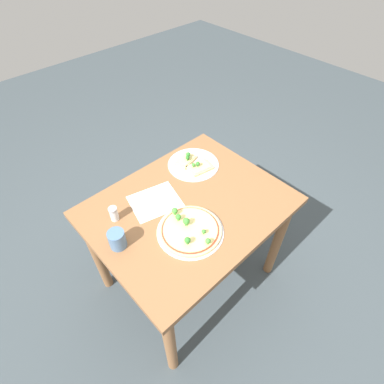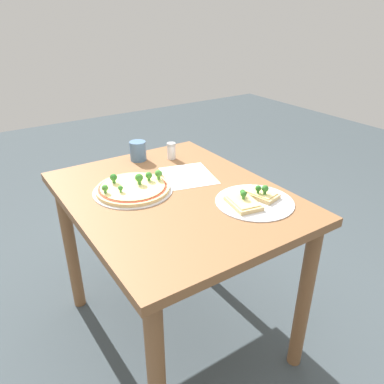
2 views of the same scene
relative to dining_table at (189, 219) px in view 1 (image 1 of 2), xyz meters
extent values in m
plane|color=#3D474C|center=(0.00, 0.00, -0.65)|extent=(8.00, 8.00, 0.00)
cube|color=brown|center=(0.00, 0.00, 0.10)|extent=(1.02, 0.81, 0.04)
cylinder|color=brown|center=(-0.45, -0.35, -0.28)|extent=(0.06, 0.06, 0.73)
cylinder|color=brown|center=(0.45, -0.35, -0.28)|extent=(0.06, 0.06, 0.73)
cylinder|color=brown|center=(-0.45, 0.35, -0.28)|extent=(0.06, 0.06, 0.73)
cylinder|color=brown|center=(0.45, 0.35, -0.28)|extent=(0.06, 0.06, 0.73)
cylinder|color=silver|center=(0.11, 0.13, 0.12)|extent=(0.33, 0.33, 0.00)
cylinder|color=#E5C17F|center=(0.11, 0.13, 0.13)|extent=(0.30, 0.30, 0.01)
cylinder|color=#B73823|center=(0.11, 0.13, 0.14)|extent=(0.28, 0.28, 0.00)
cylinder|color=#EFD684|center=(0.11, 0.13, 0.14)|extent=(0.27, 0.27, 0.00)
sphere|color=#3D8933|center=(0.11, 0.10, 0.17)|extent=(0.03, 0.03, 0.03)
cylinder|color=#488E3A|center=(0.11, 0.10, 0.15)|extent=(0.02, 0.02, 0.02)
sphere|color=#3D8933|center=(0.12, 0.05, 0.17)|extent=(0.03, 0.03, 0.03)
cylinder|color=#488E3A|center=(0.12, 0.05, 0.15)|extent=(0.01, 0.01, 0.01)
sphere|color=#3D8933|center=(0.08, 0.20, 0.16)|extent=(0.02, 0.02, 0.02)
cylinder|color=#488E3A|center=(0.08, 0.20, 0.15)|extent=(0.01, 0.01, 0.01)
sphere|color=#479338|center=(0.11, 0.01, 0.17)|extent=(0.03, 0.03, 0.03)
cylinder|color=#51973E|center=(0.11, 0.01, 0.15)|extent=(0.01, 0.01, 0.01)
sphere|color=#337A2D|center=(0.18, 0.19, 0.17)|extent=(0.03, 0.03, 0.03)
cylinder|color=#3F8136|center=(0.18, 0.19, 0.15)|extent=(0.01, 0.01, 0.01)
sphere|color=#479338|center=(0.11, 0.25, 0.16)|extent=(0.03, 0.03, 0.03)
cylinder|color=#51973E|center=(0.11, 0.25, 0.15)|extent=(0.01, 0.01, 0.01)
cylinder|color=silver|center=(-0.24, -0.22, 0.12)|extent=(0.31, 0.31, 0.00)
cube|color=#E5C17F|center=(-0.22, -0.27, 0.13)|extent=(0.15, 0.11, 0.02)
cube|color=#EFD684|center=(-0.22, -0.27, 0.14)|extent=(0.13, 0.10, 0.00)
sphere|color=#337A2D|center=(-0.24, -0.27, 0.17)|extent=(0.03, 0.03, 0.03)
cylinder|color=#3F8136|center=(-0.24, -0.27, 0.15)|extent=(0.01, 0.01, 0.01)
sphere|color=#286B23|center=(-0.22, -0.25, 0.16)|extent=(0.02, 0.02, 0.02)
cylinder|color=#37742D|center=(-0.22, -0.25, 0.15)|extent=(0.01, 0.01, 0.01)
cube|color=#E5C17F|center=(-0.24, -0.16, 0.13)|extent=(0.16, 0.12, 0.02)
cube|color=#EFD684|center=(-0.24, -0.16, 0.14)|extent=(0.13, 0.10, 0.00)
sphere|color=#337A2D|center=(-0.23, -0.17, 0.16)|extent=(0.02, 0.02, 0.02)
cylinder|color=#3F8136|center=(-0.23, -0.17, 0.15)|extent=(0.01, 0.01, 0.01)
sphere|color=#3D8933|center=(-0.21, -0.18, 0.16)|extent=(0.02, 0.02, 0.02)
cylinder|color=#488E3A|center=(-0.21, -0.18, 0.15)|extent=(0.01, 0.01, 0.01)
cylinder|color=#4C7099|center=(0.41, -0.04, 0.17)|extent=(0.08, 0.08, 0.10)
cylinder|color=silver|center=(0.33, -0.19, 0.15)|extent=(0.04, 0.04, 0.07)
cylinder|color=#B2B2B7|center=(0.33, -0.19, 0.19)|extent=(0.04, 0.04, 0.01)
cube|color=white|center=(0.11, -0.14, 0.12)|extent=(0.30, 0.27, 0.00)
camera|label=1|loc=(0.70, 0.77, 1.31)|focal=28.00mm
camera|label=2|loc=(-1.18, 0.69, 0.81)|focal=35.00mm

